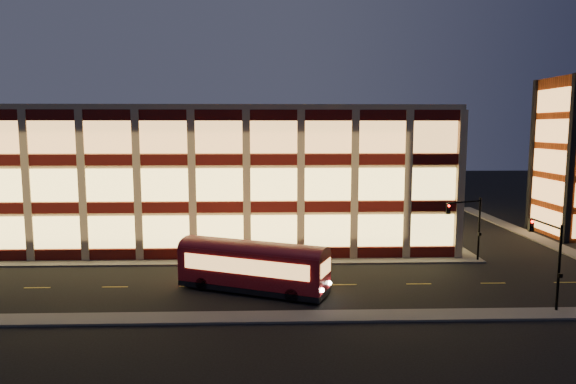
{
  "coord_description": "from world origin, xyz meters",
  "views": [
    {
      "loc": [
        4.27,
        -45.27,
        12.41
      ],
      "look_at": [
        6.01,
        8.0,
        5.67
      ],
      "focal_mm": 32.0,
      "sensor_mm": 36.0,
      "label": 1
    }
  ],
  "objects": [
    {
      "name": "ground",
      "position": [
        0.0,
        0.0,
        0.0
      ],
      "size": [
        200.0,
        200.0,
        0.0
      ],
      "primitive_type": "plane",
      "color": "black",
      "rests_on": "ground"
    },
    {
      "name": "traffic_signal_near",
      "position": [
        23.5,
        -11.03,
        4.13
      ],
      "size": [
        0.32,
        4.45,
        6.0
      ],
      "color": "black",
      "rests_on": "ground"
    },
    {
      "name": "trolley_bus",
      "position": [
        2.84,
        -7.38,
        2.16
      ],
      "size": [
        11.68,
        7.16,
        3.89
      ],
      "rotation": [
        0.0,
        0.0,
        -0.41
      ],
      "color": "maroon",
      "rests_on": "ground"
    },
    {
      "name": "sidewalk_office_south",
      "position": [
        -3.0,
        1.0,
        0.07
      ],
      "size": [
        54.0,
        2.0,
        0.15
      ],
      "primitive_type": "cube",
      "color": "#514F4C",
      "rests_on": "ground"
    },
    {
      "name": "office_building",
      "position": [
        -2.91,
        16.91,
        7.25
      ],
      "size": [
        50.45,
        30.45,
        14.5
      ],
      "color": "tan",
      "rests_on": "ground"
    },
    {
      "name": "sidewalk_tower_west",
      "position": [
        34.0,
        17.0,
        0.07
      ],
      "size": [
        2.0,
        30.0,
        0.15
      ],
      "primitive_type": "cube",
      "color": "#514F4C",
      "rests_on": "ground"
    },
    {
      "name": "sidewalk_near",
      "position": [
        0.0,
        -13.0,
        0.07
      ],
      "size": [
        100.0,
        2.0,
        0.15
      ],
      "primitive_type": "cube",
      "color": "#514F4C",
      "rests_on": "ground"
    },
    {
      "name": "traffic_signal_far",
      "position": [
        22.21,
        0.24,
        4.11
      ],
      "size": [
        3.79,
        1.87,
        6.0
      ],
      "color": "black",
      "rests_on": "ground"
    },
    {
      "name": "sidewalk_office_east",
      "position": [
        23.0,
        17.0,
        0.07
      ],
      "size": [
        2.0,
        30.0,
        0.15
      ],
      "primitive_type": "cube",
      "color": "#514F4C",
      "rests_on": "ground"
    }
  ]
}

